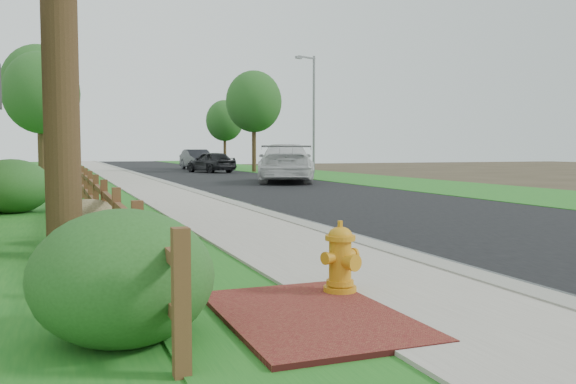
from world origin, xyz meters
name	(u,v)px	position (x,y,z in m)	size (l,w,h in m)	color
ground	(444,284)	(0.00, 0.00, 0.00)	(120.00, 120.00, 0.00)	#342C1C
road	(197,173)	(4.60, 35.00, 0.01)	(8.00, 90.00, 0.02)	black
curb	(134,173)	(0.40, 35.00, 0.06)	(0.40, 90.00, 0.12)	gray
wet_gutter	(139,174)	(0.75, 35.00, 0.02)	(0.50, 90.00, 0.00)	black
sidewalk	(114,174)	(-0.90, 35.00, 0.05)	(2.20, 90.00, 0.10)	gray
grass_strip	(83,175)	(-2.80, 35.00, 0.03)	(1.60, 90.00, 0.06)	#1B601B
verge_far	(291,172)	(11.50, 35.00, 0.02)	(6.00, 90.00, 0.04)	#1B601B
brick_patch	(310,318)	(-2.20, -1.00, 0.06)	(1.60, 2.40, 0.11)	maroon
ranch_fence	(100,201)	(-3.60, 6.40, 0.62)	(0.12, 16.92, 1.10)	#52311B
fire_hydrant	(341,259)	(-1.55, -0.31, 0.46)	(0.51, 0.42, 0.78)	orange
white_suv	(285,163)	(6.24, 22.13, 0.96)	(2.64, 6.49, 1.88)	silver
dark_car_mid	(211,162)	(5.85, 36.01, 0.77)	(1.76, 4.38, 1.49)	black
dark_car_far	(197,159)	(6.29, 42.47, 0.83)	(1.72, 4.94, 1.63)	black
streetlight	(312,107)	(11.86, 31.86, 4.49)	(1.72, 0.90, 7.92)	slate
boulder	(89,222)	(-3.90, 4.71, 0.40)	(1.19, 0.90, 0.80)	brown
shrub_a	(122,277)	(-3.90, -1.00, 0.57)	(1.53, 1.53, 1.15)	#224F1C
shrub_c	(12,187)	(-5.46, 10.74, 0.70)	(1.94, 1.94, 1.40)	#224F1C
tree_near_left	(41,93)	(-4.97, 25.16, 4.32)	(3.54, 3.54, 6.28)	#3C2C18
tree_mid_left	(39,85)	(-5.26, 34.25, 5.54)	(4.49, 4.49, 8.02)	#3C2C18
tree_mid_right	(254,102)	(9.00, 35.86, 5.06)	(4.02, 4.02, 7.29)	#3C2C18
tree_far_right	(225,121)	(9.00, 43.98, 4.06)	(3.15, 3.15, 5.81)	#3C2C18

